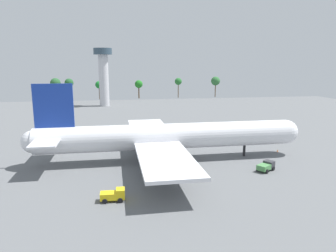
% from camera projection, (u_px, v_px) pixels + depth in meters
% --- Properties ---
extents(ground_plane, '(292.74, 292.74, 0.00)m').
position_uv_depth(ground_plane, '(168.00, 160.00, 83.29)').
color(ground_plane, slate).
extents(cargo_airplane, '(73.18, 59.44, 20.53)m').
position_uv_depth(cargo_airplane, '(167.00, 137.00, 81.99)').
color(cargo_airplane, silver).
rests_on(cargo_airplane, ground_plane).
extents(baggage_tug, '(4.61, 5.05, 2.45)m').
position_uv_depth(baggage_tug, '(95.00, 131.00, 113.48)').
color(baggage_tug, '#232328').
rests_on(baggage_tug, ground_plane).
extents(cargo_loader, '(4.60, 2.70, 2.33)m').
position_uv_depth(cargo_loader, '(114.00, 195.00, 58.17)').
color(cargo_loader, yellow).
rests_on(cargo_loader, ground_plane).
extents(catering_truck, '(5.28, 4.58, 2.15)m').
position_uv_depth(catering_truck, '(266.00, 166.00, 74.74)').
color(catering_truck, '#333338').
rests_on(catering_truck, ground_plane).
extents(safety_cone_nose, '(0.42, 0.42, 0.60)m').
position_uv_depth(safety_cone_nose, '(277.00, 151.00, 91.22)').
color(safety_cone_nose, orange).
rests_on(safety_cone_nose, ground_plane).
extents(control_tower, '(10.88, 10.88, 34.40)m').
position_uv_depth(control_tower, '(103.00, 72.00, 187.11)').
color(control_tower, silver).
rests_on(control_tower, ground_plane).
extents(tree_line_backdrop, '(125.11, 7.15, 15.73)m').
position_uv_depth(tree_line_backdrop, '(110.00, 83.00, 227.29)').
color(tree_line_backdrop, '#51381E').
rests_on(tree_line_backdrop, ground_plane).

